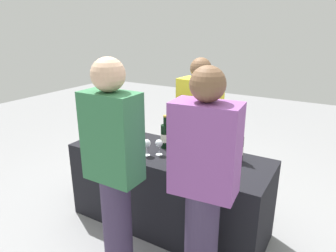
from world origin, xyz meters
TOP-DOWN VIEW (x-y plane):
  - ground_plane at (0.00, 0.00)m, footprint 12.00×12.00m
  - tasting_table at (0.00, 0.00)m, footprint 1.84×0.67m
  - wine_bottle_0 at (-0.73, 0.07)m, footprint 0.07×0.07m
  - wine_bottle_1 at (-0.47, 0.07)m, footprint 0.07×0.07m
  - wine_bottle_2 at (-0.08, 0.08)m, footprint 0.08×0.08m
  - wine_bottle_3 at (0.19, 0.13)m, footprint 0.07×0.07m
  - wine_bottle_4 at (0.31, 0.13)m, footprint 0.08×0.08m
  - wine_bottle_5 at (0.52, 0.15)m, footprint 0.07×0.07m
  - wine_bottle_6 at (0.60, 0.15)m, footprint 0.07×0.07m
  - wine_glass_0 at (-0.65, -0.18)m, footprint 0.07×0.07m
  - wine_glass_1 at (-0.47, -0.17)m, footprint 0.07×0.07m
  - wine_glass_2 at (-0.13, -0.15)m, footprint 0.07×0.07m
  - wine_glass_3 at (-0.04, -0.09)m, footprint 0.07×0.07m
  - wine_glass_4 at (0.30, -0.09)m, footprint 0.07×0.07m
  - wine_glass_5 at (0.38, -0.14)m, footprint 0.07×0.07m
  - server_pouring at (0.05, 0.53)m, footprint 0.45×0.28m
  - guest_0 at (-0.01, -0.73)m, footprint 0.39×0.22m
  - guest_1 at (0.59, -0.55)m, footprint 0.44×0.27m

SIDE VIEW (x-z plane):
  - ground_plane at x=0.00m, z-range 0.00..0.00m
  - tasting_table at x=0.00m, z-range 0.00..0.75m
  - server_pouring at x=0.05m, z-range 0.05..1.61m
  - wine_glass_0 at x=-0.65m, z-range 0.78..0.91m
  - wine_glass_4 at x=0.30m, z-range 0.78..0.92m
  - wine_glass_5 at x=0.38m, z-range 0.79..0.93m
  - wine_glass_3 at x=-0.04m, z-range 0.79..0.93m
  - wine_bottle_5 at x=0.52m, z-range 0.71..1.01m
  - wine_glass_1 at x=-0.47m, z-range 0.79..0.94m
  - wine_glass_2 at x=-0.13m, z-range 0.79..0.94m
  - wine_bottle_3 at x=0.19m, z-range 0.71..1.02m
  - wine_bottle_6 at x=0.60m, z-range 0.71..1.02m
  - wine_bottle_4 at x=0.31m, z-range 0.71..1.03m
  - wine_bottle_2 at x=-0.08m, z-range 0.71..1.03m
  - wine_bottle_1 at x=-0.47m, z-range 0.71..1.04m
  - guest_1 at x=0.59m, z-range 0.06..1.69m
  - wine_bottle_0 at x=-0.73m, z-range 0.71..1.05m
  - guest_0 at x=-0.01m, z-range 0.07..1.74m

